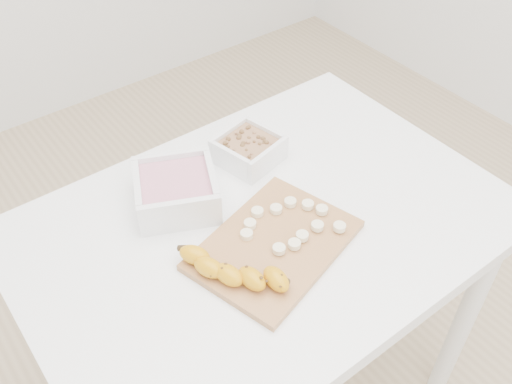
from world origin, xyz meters
TOP-DOWN VIEW (x-y plane):
  - table at (0.00, 0.00)m, footprint 1.00×0.70m
  - bowl_yogurt at (-0.12, 0.15)m, footprint 0.22×0.22m
  - bowl_granola at (0.09, 0.18)m, footprint 0.16×0.16m
  - cutting_board at (-0.03, -0.07)m, footprint 0.37×0.30m
  - banana at (-0.14, -0.09)m, footprint 0.13×0.22m
  - banana_slices at (0.02, -0.05)m, footprint 0.19×0.16m

SIDE VIEW (x-z plane):
  - table at x=0.00m, z-range 0.28..1.03m
  - cutting_board at x=-0.03m, z-range 0.75..0.76m
  - banana_slices at x=0.02m, z-range 0.77..0.78m
  - bowl_granola at x=0.09m, z-range 0.75..0.81m
  - banana at x=-0.14m, z-range 0.77..0.80m
  - bowl_yogurt at x=-0.12m, z-range 0.75..0.83m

